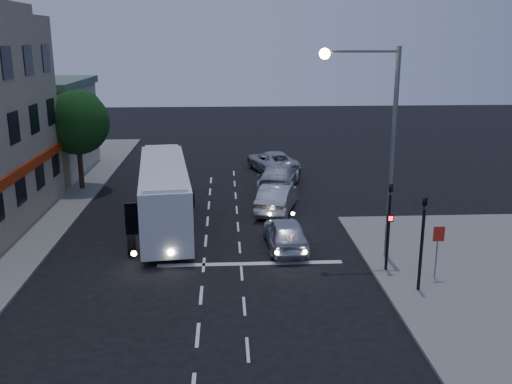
{
  "coord_description": "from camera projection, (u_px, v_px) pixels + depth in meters",
  "views": [
    {
      "loc": [
        0.98,
        -20.9,
        9.45
      ],
      "look_at": [
        2.46,
        5.72,
        2.2
      ],
      "focal_mm": 40.0,
      "sensor_mm": 36.0,
      "label": 1
    }
  ],
  "objects": [
    {
      "name": "ground",
      "position": [
        202.0,
        284.0,
        22.57
      ],
      "size": [
        120.0,
        120.0,
        0.0
      ],
      "primitive_type": "plane",
      "color": "black"
    },
    {
      "name": "road_markings",
      "position": [
        233.0,
        253.0,
        25.82
      ],
      "size": [
        8.0,
        30.55,
        0.01
      ],
      "color": "silver",
      "rests_on": "ground"
    },
    {
      "name": "tour_bus",
      "position": [
        164.0,
        193.0,
        28.91
      ],
      "size": [
        3.51,
        11.1,
        3.34
      ],
      "rotation": [
        0.0,
        0.0,
        0.12
      ],
      "color": "white",
      "rests_on": "ground"
    },
    {
      "name": "car_suv",
      "position": [
        286.0,
        233.0,
        26.23
      ],
      "size": [
        1.93,
        4.4,
        1.48
      ],
      "primitive_type": "imported",
      "rotation": [
        0.0,
        0.0,
        3.18
      ],
      "color": "silver",
      "rests_on": "ground"
    },
    {
      "name": "car_sedan_a",
      "position": [
        277.0,
        198.0,
        31.79
      ],
      "size": [
        2.87,
        5.05,
        1.57
      ],
      "primitive_type": "imported",
      "rotation": [
        0.0,
        0.0,
        2.88
      ],
      "color": "silver",
      "rests_on": "ground"
    },
    {
      "name": "car_sedan_b",
      "position": [
        279.0,
        176.0,
        36.66
      ],
      "size": [
        3.46,
        5.91,
        1.61
      ],
      "primitive_type": "imported",
      "rotation": [
        0.0,
        0.0,
        2.91
      ],
      "color": "silver",
      "rests_on": "ground"
    },
    {
      "name": "car_sedan_c",
      "position": [
        272.0,
        161.0,
        41.25
      ],
      "size": [
        3.92,
        5.99,
        1.53
      ],
      "primitive_type": "imported",
      "rotation": [
        0.0,
        0.0,
        3.41
      ],
      "color": "#B0B0B6",
      "rests_on": "ground"
    },
    {
      "name": "traffic_signal_main",
      "position": [
        389.0,
        217.0,
        23.09
      ],
      "size": [
        0.25,
        0.35,
        4.1
      ],
      "color": "black",
      "rests_on": "sidewalk_near"
    },
    {
      "name": "traffic_signal_side",
      "position": [
        423.0,
        233.0,
        21.22
      ],
      "size": [
        0.18,
        0.15,
        4.1
      ],
      "color": "black",
      "rests_on": "sidewalk_near"
    },
    {
      "name": "regulatory_sign",
      "position": [
        438.0,
        244.0,
        22.42
      ],
      "size": [
        0.45,
        0.12,
        2.2
      ],
      "color": "slate",
      "rests_on": "sidewalk_near"
    },
    {
      "name": "streetlight",
      "position": [
        378.0,
        130.0,
        23.57
      ],
      "size": [
        3.32,
        0.44,
        9.0
      ],
      "color": "slate",
      "rests_on": "sidewalk_near"
    },
    {
      "name": "low_building_north",
      "position": [
        19.0,
        126.0,
        40.22
      ],
      "size": [
        9.4,
        9.4,
        6.5
      ],
      "color": "gray",
      "rests_on": "sidewalk_far"
    },
    {
      "name": "street_tree",
      "position": [
        77.0,
        120.0,
        35.42
      ],
      "size": [
        4.0,
        4.0,
        6.2
      ],
      "color": "black",
      "rests_on": "sidewalk_far"
    }
  ]
}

